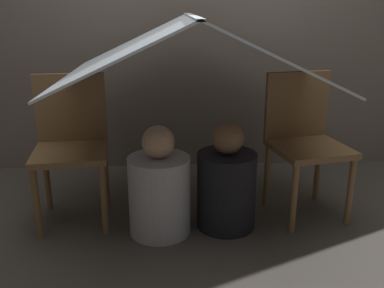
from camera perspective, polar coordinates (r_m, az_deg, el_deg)
The scene contains 7 objects.
ground_plane at distance 2.51m, azimuth 0.21°, elevation -11.37°, with size 8.80×8.80×0.00m, color #47423D.
wall_back at distance 3.27m, azimuth -0.97°, elevation 18.33°, with size 7.00×0.05×2.50m.
chair_left at distance 2.59m, azimuth -15.81°, elevation 0.37°, with size 0.46×0.46×0.85m.
chair_right at distance 2.66m, azimuth 14.75°, elevation 0.88°, with size 0.49×0.49×0.85m.
sheet_canopy at distance 2.35m, azimuth 0.00°, elevation 12.83°, with size 1.40×1.25×0.33m.
person_front at distance 2.40m, azimuth -4.36°, elevation -6.12°, with size 0.35×0.35×0.63m.
person_second at distance 2.46m, azimuth 4.62°, elevation -5.49°, with size 0.34×0.34×0.63m.
Camera 1 is at (-0.13, -2.18, 1.23)m, focal length 40.00 mm.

